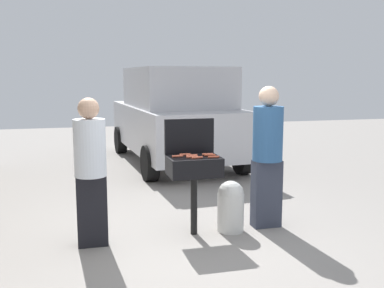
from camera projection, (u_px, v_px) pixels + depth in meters
The scene contains 16 objects.
ground_plane at pixel (190, 243), 4.98m from camera, with size 24.00×24.00×0.00m, color gray.
bbq_grill at pixel (194, 169), 5.17m from camera, with size 0.60×0.44×0.93m.
grill_lid_open at pixel (189, 136), 5.33m from camera, with size 0.60×0.05×0.42m, color black.
hot_dog_0 at pixel (197, 158), 5.03m from camera, with size 0.03×0.03×0.13m, color #C6593D.
hot_dog_1 at pixel (210, 155), 5.18m from camera, with size 0.03×0.03×0.13m, color #AD4228.
hot_dog_2 at pixel (192, 156), 5.10m from camera, with size 0.03×0.03×0.13m, color #C6593D.
hot_dog_3 at pixel (178, 156), 5.11m from camera, with size 0.03×0.03×0.13m, color #C6593D.
hot_dog_4 at pixel (192, 157), 5.07m from camera, with size 0.03×0.03×0.13m, color #C6593D.
hot_dog_5 at pixel (185, 155), 5.22m from camera, with size 0.03×0.03×0.13m, color #C6593D.
hot_dog_6 at pixel (192, 155), 5.16m from camera, with size 0.03×0.03×0.13m, color #C6593D.
hot_dog_7 at pixel (214, 157), 5.07m from camera, with size 0.03×0.03×0.13m, color #B74C33.
hot_dog_8 at pixel (208, 154), 5.24m from camera, with size 0.03×0.03×0.13m, color #C6593D.
propane_tank at pixel (231, 205), 5.35m from camera, with size 0.32×0.32×0.62m.
person_left at pixel (91, 167), 4.81m from camera, with size 0.34×0.34×1.63m.
person_right at pixel (267, 152), 5.42m from camera, with size 0.36×0.36×1.73m.
parked_minivan at pixel (175, 115), 9.47m from camera, with size 2.28×4.52×2.02m.
Camera 1 is at (-1.18, -4.61, 1.86)m, focal length 41.77 mm.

